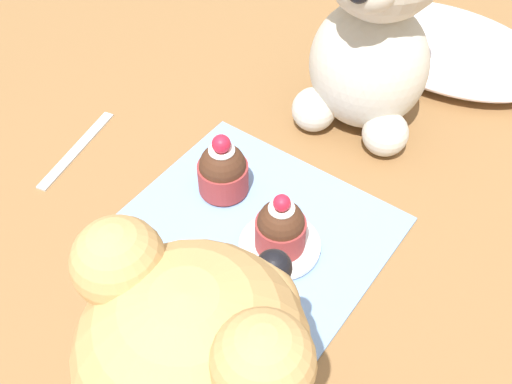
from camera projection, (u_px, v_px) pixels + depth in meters
The scene contains 8 objects.
ground_plane at pixel (256, 229), 0.61m from camera, with size 4.00×4.00×0.00m, color olive.
knitted_placemat at pixel (256, 227), 0.60m from camera, with size 0.25×0.21×0.01m, color #7A9ED1.
tulle_cloth at pixel (444, 47), 0.78m from camera, with size 0.28×0.19×0.04m, color silver.
teddy_bear_cream at pixel (374, 22), 0.62m from camera, with size 0.15×0.15×0.27m.
cupcake_near_cream_bear at pixel (223, 170), 0.62m from camera, with size 0.05×0.05×0.07m.
saucer_plate at pixel (280, 245), 0.58m from camera, with size 0.08×0.08×0.01m, color silver.
cupcake_near_tan_bear at pixel (281, 227), 0.56m from camera, with size 0.05×0.05×0.07m.
teaspoon at pixel (77, 149), 0.68m from camera, with size 0.13×0.01×0.01m, color silver.
Camera 1 is at (0.22, -0.30, 0.48)m, focal length 42.00 mm.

